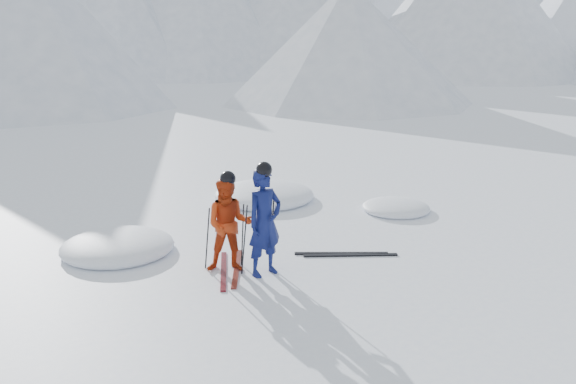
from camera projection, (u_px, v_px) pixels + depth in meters
name	position (u px, v px, depth m)	size (l,w,h in m)	color
ground	(367.00, 245.00, 11.51)	(160.00, 160.00, 0.00)	white
skier_blue	(265.00, 222.00, 9.94)	(0.66, 0.43, 1.81)	#0D144E
skier_red	(229.00, 225.00, 10.12)	(0.79, 0.61, 1.62)	#B4310E
pole_blue_left	(244.00, 240.00, 10.02)	(0.02, 0.02, 1.20)	black
pole_blue_right	(272.00, 233.00, 10.34)	(0.02, 0.02, 1.20)	black
pole_red_left	(207.00, 238.00, 10.27)	(0.02, 0.02, 1.08)	black
pole_red_right	(243.00, 235.00, 10.45)	(0.02, 0.02, 1.08)	black
ski_worn_left	(224.00, 271.00, 10.27)	(0.09, 1.70, 0.03)	black
ski_worn_right	(237.00, 268.00, 10.37)	(0.09, 1.70, 0.03)	black
ski_loose_a	(341.00, 253.00, 11.06)	(0.09, 1.70, 0.03)	black
ski_loose_b	(350.00, 255.00, 10.97)	(0.09, 1.70, 0.03)	black
snow_lumps	(241.00, 216.00, 13.34)	(7.93, 4.24, 0.52)	white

